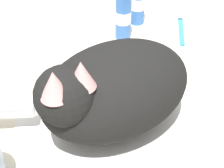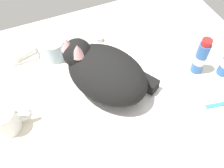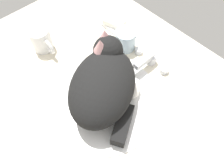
{
  "view_description": "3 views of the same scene",
  "coord_description": "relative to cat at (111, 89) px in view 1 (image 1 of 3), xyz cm",
  "views": [
    {
      "loc": [
        -41.96,
        3.71,
        41.02
      ],
      "look_at": [
        2.58,
        0.58,
        6.84
      ],
      "focal_mm": 53.88,
      "sensor_mm": 36.0,
      "label": 1
    },
    {
      "loc": [
        -17.0,
        -43.92,
        66.45
      ],
      "look_at": [
        0.98,
        -1.52,
        4.51
      ],
      "focal_mm": 41.32,
      "sensor_mm": 36.0,
      "label": 2
    },
    {
      "loc": [
        25.02,
        -19.66,
        58.91
      ],
      "look_at": [
        0.41,
        3.22,
        6.17
      ],
      "focal_mm": 34.84,
      "sensor_mm": 36.0,
      "label": 3
    }
  ],
  "objects": [
    {
      "name": "toothbrush",
      "position": [
        33.81,
        -20.19,
        -7.68
      ],
      "size": [
        15.25,
        4.29,
        1.6
      ],
      "color": "#388CD8",
      "rests_on": "ground_plane"
    },
    {
      "name": "sink_basin",
      "position": [
        0.46,
        -0.92,
        -7.81
      ],
      "size": [
        34.82,
        34.82,
        0.77
      ],
      "primitive_type": "cylinder",
      "color": "white",
      "rests_on": "ground_plane"
    },
    {
      "name": "ground_plane",
      "position": [
        0.46,
        -0.92,
        -9.7
      ],
      "size": [
        110.0,
        82.5,
        3.0
      ],
      "primitive_type": "cube",
      "color": "silver"
    },
    {
      "name": "toothpaste_bottle",
      "position": [
        30.84,
        -4.95,
        -1.81
      ],
      "size": [
        3.8,
        3.8,
        13.7
      ],
      "color": "#3870C6",
      "rests_on": "ground_plane"
    },
    {
      "name": "cat",
      "position": [
        0.0,
        0.0,
        0.0
      ],
      "size": [
        29.08,
        31.17,
        16.68
      ],
      "color": "black",
      "rests_on": "sink_basin"
    }
  ]
}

